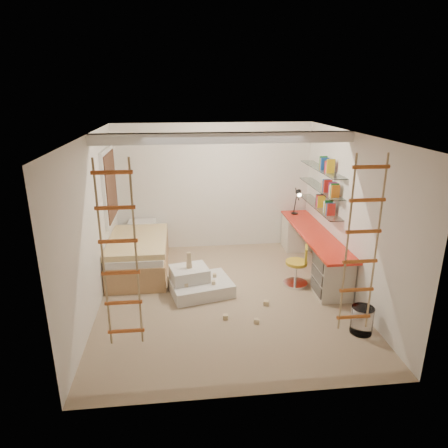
{
  "coord_description": "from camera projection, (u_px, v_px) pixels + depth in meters",
  "views": [
    {
      "loc": [
        -0.67,
        -5.77,
        3.21
      ],
      "look_at": [
        0.0,
        0.3,
        1.15
      ],
      "focal_mm": 32.0,
      "sensor_mm": 36.0,
      "label": 1
    }
  ],
  "objects": [
    {
      "name": "floor",
      "position": [
        226.0,
        296.0,
        6.53
      ],
      "size": [
        4.5,
        4.5,
        0.0
      ],
      "primitive_type": "plane",
      "color": "#9C8665",
      "rests_on": "ground"
    },
    {
      "name": "ceiling_beam",
      "position": [
        224.0,
        138.0,
        6.0
      ],
      "size": [
        4.0,
        0.18,
        0.16
      ],
      "primitive_type": "cube",
      "color": "white",
      "rests_on": "ceiling"
    },
    {
      "name": "window_frame",
      "position": [
        109.0,
        186.0,
        7.24
      ],
      "size": [
        0.06,
        1.15,
        1.35
      ],
      "primitive_type": "cube",
      "color": "white",
      "rests_on": "wall_left"
    },
    {
      "name": "window_blind",
      "position": [
        111.0,
        186.0,
        7.24
      ],
      "size": [
        0.02,
        1.0,
        1.2
      ],
      "primitive_type": "cube",
      "color": "#4C2D1E",
      "rests_on": "window_frame"
    },
    {
      "name": "rope_ladder_left",
      "position": [
        120.0,
        257.0,
        4.25
      ],
      "size": [
        0.41,
        0.04,
        2.13
      ],
      "primitive_type": null,
      "color": "#C64E21",
      "rests_on": "ceiling"
    },
    {
      "name": "rope_ladder_right",
      "position": [
        362.0,
        247.0,
        4.54
      ],
      "size": [
        0.41,
        0.04,
        2.13
      ],
      "primitive_type": null,
      "color": "#C55D21",
      "rests_on": "ceiling"
    },
    {
      "name": "waste_bin",
      "position": [
        362.0,
        320.0,
        5.5
      ],
      "size": [
        0.31,
        0.31,
        0.38
      ],
      "primitive_type": "cylinder",
      "color": "white",
      "rests_on": "floor"
    },
    {
      "name": "desk",
      "position": [
        313.0,
        249.0,
        7.39
      ],
      "size": [
        0.56,
        2.8,
        0.75
      ],
      "color": "red",
      "rests_on": "floor"
    },
    {
      "name": "shelves",
      "position": [
        320.0,
        188.0,
        7.31
      ],
      "size": [
        0.25,
        1.8,
        0.71
      ],
      "color": "white",
      "rests_on": "wall_right"
    },
    {
      "name": "bed",
      "position": [
        140.0,
        253.0,
        7.42
      ],
      "size": [
        1.02,
        2.0,
        0.69
      ],
      "color": "#AD7F51",
      "rests_on": "floor"
    },
    {
      "name": "task_lamp",
      "position": [
        298.0,
        198.0,
        8.05
      ],
      "size": [
        0.14,
        0.36,
        0.57
      ],
      "color": "black",
      "rests_on": "desk"
    },
    {
      "name": "swivel_chair",
      "position": [
        297.0,
        271.0,
        6.83
      ],
      "size": [
        0.53,
        0.53,
        0.71
      ],
      "color": "gold",
      "rests_on": "floor"
    },
    {
      "name": "play_platform",
      "position": [
        198.0,
        283.0,
        6.61
      ],
      "size": [
        1.12,
        0.96,
        0.43
      ],
      "color": "silver",
      "rests_on": "floor"
    },
    {
      "name": "toy_blocks",
      "position": [
        217.0,
        286.0,
        6.27
      ],
      "size": [
        1.3,
        1.2,
        0.7
      ],
      "color": "#CCB284",
      "rests_on": "floor"
    },
    {
      "name": "books",
      "position": [
        321.0,
        184.0,
        7.28
      ],
      "size": [
        0.14,
        0.7,
        0.92
      ],
      "color": "red",
      "rests_on": "shelves"
    }
  ]
}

